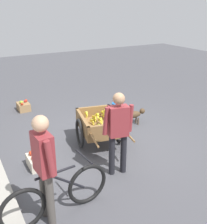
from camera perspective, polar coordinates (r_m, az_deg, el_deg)
ground_plane at (r=6.07m, az=0.55°, el=-6.56°), size 24.00×24.00×0.00m
fruit_cart at (r=5.86m, az=-0.81°, el=-2.84°), size 1.77×1.11×0.72m
vendor_person at (r=4.67m, az=3.11°, el=-3.25°), size 0.27×0.55×1.53m
bicycle at (r=4.09m, az=-9.63°, el=-16.76°), size 0.46×1.66×0.85m
cyclist_person at (r=3.70m, az=-12.39°, el=-10.02°), size 0.52×0.23×1.61m
dog at (r=6.93m, az=6.44°, el=-0.52°), size 0.23×0.67×0.40m
plastic_bucket at (r=7.67m, az=2.87°, el=0.86°), size 0.30×0.30×0.30m
apple_crate at (r=8.19m, az=-16.41°, el=1.16°), size 0.44×0.32×0.31m
mixed_fruit_crate at (r=5.35m, az=-13.77°, el=-9.96°), size 0.44×0.32×0.32m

